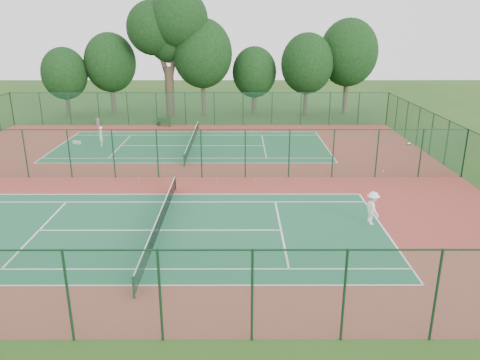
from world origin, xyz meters
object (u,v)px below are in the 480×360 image
Objects in this scene: player_far at (101,136)px; kit_bag at (77,142)px; big_tree at (168,27)px; player_near at (372,208)px; trash_bin at (98,122)px; bench at (164,122)px.

player_far reaches higher than kit_bag.
big_tree is (4.34, 14.29, 9.07)m from player_far.
player_near reaches higher than trash_bin.
player_near is at bearing 36.11° from player_far.
player_far is at bearing 36.96° from player_near.
big_tree reaches higher than trash_bin.
player_far is 17.47m from big_tree.
trash_bin is at bearing -174.71° from player_far.
bench is (-15.16, 25.44, -0.44)m from player_near.
trash_bin is 13.19m from big_tree.
bench is at bearing 70.16° from kit_bag.
kit_bag is (-6.78, -7.58, -0.34)m from bench.
big_tree is at bearing 38.54° from trash_bin.
big_tree reaches higher than player_near.
bench is (7.11, -0.32, 0.08)m from trash_bin.
player_far is at bearing -72.16° from trash_bin.
kit_bag is at bearing -87.60° from trash_bin.
kit_bag is (0.33, -7.91, -0.26)m from trash_bin.
player_near reaches higher than player_far.
bench is 2.12× the size of kit_bag.
bench is at bearing 139.86° from player_far.
player_near is 34.06m from trash_bin.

